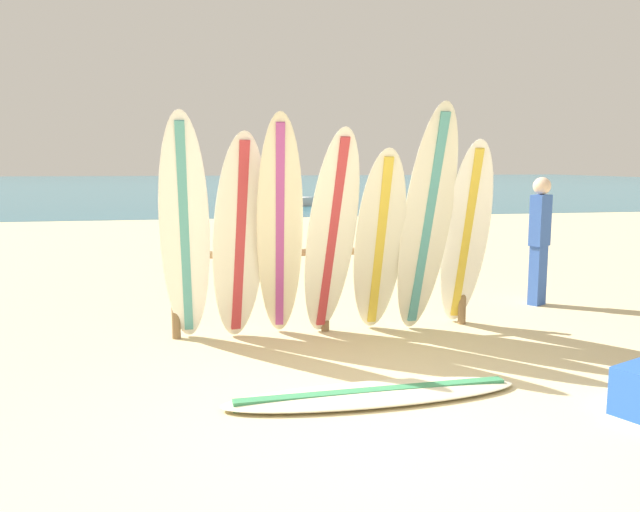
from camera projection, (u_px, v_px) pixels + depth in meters
name	position (u px, v px, depth m)	size (l,w,h in m)	color
ground_plane	(402.00, 443.00, 4.26)	(120.00, 120.00, 0.00)	beige
ocean_water	(206.00, 183.00, 60.57)	(120.00, 80.00, 0.01)	teal
surfboard_rack	(325.00, 270.00, 7.03)	(3.32, 0.09, 1.03)	olive
surfboard_leaning_far_left	(185.00, 232.00, 6.32)	(0.52, 0.94, 2.33)	white
surfboard_leaning_left	(239.00, 238.00, 6.55)	(0.66, 0.67, 2.16)	white
surfboard_leaning_center_left	(280.00, 231.00, 6.48)	(0.57, 1.07, 2.33)	beige
surfboard_leaning_center	(331.00, 237.00, 6.56)	(0.61, 0.98, 2.19)	white
surfboard_leaning_center_right	(379.00, 244.00, 6.74)	(0.59, 0.93, 2.00)	silver
surfboard_leaning_right	(427.00, 223.00, 6.71)	(0.60, 0.88, 2.45)	silver
surfboard_leaning_far_right	(466.00, 237.00, 6.95)	(0.67, 1.12, 2.10)	white
surfboard_lying_on_sand	(374.00, 394.00, 5.08)	(2.44, 0.68, 0.08)	beige
beachgoer_standing	(540.00, 235.00, 8.32)	(0.32, 0.28, 1.67)	#3359B2
small_boat_offshore	(290.00, 200.00, 28.18)	(2.25, 2.25, 0.71)	silver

